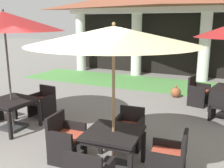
{
  "coord_description": "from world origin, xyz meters",
  "views": [
    {
      "loc": [
        2.69,
        -2.66,
        2.57
      ],
      "look_at": [
        -0.17,
        3.51,
        0.94
      ],
      "focal_mm": 41.49,
      "sensor_mm": 36.0,
      "label": 1
    }
  ],
  "objects_px": {
    "patio_chair_mid_left_north": "(129,129)",
    "patio_chair_mid_left_west": "(65,139)",
    "patio_chair_near_foreground_west": "(198,92)",
    "patio_umbrella_mid_left": "(114,37)",
    "patio_table_mid_left": "(113,137)",
    "patio_chair_mid_right_north": "(43,102)",
    "patio_chair_mid_left_east": "(169,159)",
    "patio_chair_near_foreground_south": "(222,106)",
    "patio_umbrella_mid_right": "(4,22)",
    "terracotta_urn": "(176,92)",
    "patio_table_mid_right": "(12,103)"
  },
  "relations": [
    {
      "from": "patio_table_mid_left",
      "to": "patio_chair_mid_left_west",
      "type": "bearing_deg",
      "value": -175.89
    },
    {
      "from": "patio_table_mid_left",
      "to": "patio_chair_mid_left_west",
      "type": "xyz_separation_m",
      "value": [
        -0.97,
        -0.07,
        -0.2
      ]
    },
    {
      "from": "patio_chair_near_foreground_south",
      "to": "terracotta_urn",
      "type": "height_order",
      "value": "patio_chair_near_foreground_south"
    },
    {
      "from": "patio_chair_mid_left_north",
      "to": "patio_umbrella_mid_left",
      "type": "bearing_deg",
      "value": 90.0
    },
    {
      "from": "terracotta_urn",
      "to": "patio_table_mid_left",
      "type": "bearing_deg",
      "value": -90.87
    },
    {
      "from": "patio_table_mid_left",
      "to": "patio_chair_mid_right_north",
      "type": "height_order",
      "value": "patio_chair_mid_right_north"
    },
    {
      "from": "patio_chair_mid_left_west",
      "to": "patio_chair_mid_right_north",
      "type": "relative_size",
      "value": 1.08
    },
    {
      "from": "terracotta_urn",
      "to": "patio_chair_near_foreground_south",
      "type": "bearing_deg",
      "value": -47.94
    },
    {
      "from": "patio_umbrella_mid_left",
      "to": "patio_chair_mid_left_east",
      "type": "distance_m",
      "value": 2.18
    },
    {
      "from": "patio_umbrella_mid_left",
      "to": "patio_chair_mid_right_north",
      "type": "height_order",
      "value": "patio_umbrella_mid_left"
    },
    {
      "from": "patio_chair_near_foreground_south",
      "to": "patio_chair_near_foreground_west",
      "type": "relative_size",
      "value": 0.94
    },
    {
      "from": "patio_chair_near_foreground_south",
      "to": "patio_chair_mid_left_north",
      "type": "bearing_deg",
      "value": -114.15
    },
    {
      "from": "patio_chair_mid_right_north",
      "to": "patio_chair_mid_left_east",
      "type": "bearing_deg",
      "value": 162.71
    },
    {
      "from": "patio_chair_mid_left_north",
      "to": "patio_chair_mid_left_west",
      "type": "bearing_deg",
      "value": 44.85
    },
    {
      "from": "patio_table_mid_left",
      "to": "patio_table_mid_right",
      "type": "distance_m",
      "value": 3.08
    },
    {
      "from": "patio_table_mid_left",
      "to": "patio_umbrella_mid_left",
      "type": "distance_m",
      "value": 1.72
    },
    {
      "from": "patio_table_mid_right",
      "to": "patio_umbrella_mid_right",
      "type": "height_order",
      "value": "patio_umbrella_mid_right"
    },
    {
      "from": "patio_chair_mid_left_east",
      "to": "patio_table_mid_right",
      "type": "xyz_separation_m",
      "value": [
        -3.99,
        0.56,
        0.26
      ]
    },
    {
      "from": "patio_umbrella_mid_left",
      "to": "patio_chair_mid_right_north",
      "type": "relative_size",
      "value": 3.35
    },
    {
      "from": "patio_table_mid_left",
      "to": "patio_chair_mid_left_north",
      "type": "distance_m",
      "value": 0.99
    },
    {
      "from": "patio_table_mid_left",
      "to": "terracotta_urn",
      "type": "bearing_deg",
      "value": 89.13
    },
    {
      "from": "patio_chair_mid_left_north",
      "to": "patio_chair_mid_right_north",
      "type": "distance_m",
      "value": 2.94
    },
    {
      "from": "patio_chair_mid_right_north",
      "to": "patio_chair_mid_left_north",
      "type": "bearing_deg",
      "value": 171.26
    },
    {
      "from": "patio_table_mid_left",
      "to": "patio_chair_mid_right_north",
      "type": "bearing_deg",
      "value": 150.62
    },
    {
      "from": "patio_chair_mid_left_east",
      "to": "patio_umbrella_mid_right",
      "type": "xyz_separation_m",
      "value": [
        -3.99,
        0.56,
        2.18
      ]
    },
    {
      "from": "patio_chair_mid_left_east",
      "to": "patio_umbrella_mid_right",
      "type": "height_order",
      "value": "patio_umbrella_mid_right"
    },
    {
      "from": "patio_chair_mid_left_east",
      "to": "patio_chair_near_foreground_south",
      "type": "bearing_deg",
      "value": -15.63
    },
    {
      "from": "patio_table_mid_right",
      "to": "patio_chair_mid_left_east",
      "type": "bearing_deg",
      "value": -7.98
    },
    {
      "from": "patio_umbrella_mid_left",
      "to": "patio_umbrella_mid_right",
      "type": "bearing_deg",
      "value": 168.22
    },
    {
      "from": "patio_chair_mid_left_east",
      "to": "patio_chair_mid_right_north",
      "type": "distance_m",
      "value": 4.21
    },
    {
      "from": "patio_chair_mid_left_north",
      "to": "patio_chair_near_foreground_south",
      "type": "bearing_deg",
      "value": -129.51
    },
    {
      "from": "patio_chair_mid_left_east",
      "to": "patio_chair_mid_left_north",
      "type": "xyz_separation_m",
      "value": [
        -1.04,
        0.89,
        0.0
      ]
    },
    {
      "from": "patio_chair_mid_left_east",
      "to": "patio_table_mid_left",
      "type": "bearing_deg",
      "value": 90.0
    },
    {
      "from": "patio_chair_near_foreground_south",
      "to": "patio_chair_mid_left_west",
      "type": "relative_size",
      "value": 0.94
    },
    {
      "from": "patio_umbrella_mid_left",
      "to": "patio_table_mid_right",
      "type": "relative_size",
      "value": 2.64
    },
    {
      "from": "patio_chair_near_foreground_west",
      "to": "patio_chair_mid_left_east",
      "type": "relative_size",
      "value": 1.05
    },
    {
      "from": "patio_chair_near_foreground_south",
      "to": "patio_chair_mid_left_west",
      "type": "xyz_separation_m",
      "value": [
        -2.61,
        -3.44,
        0.02
      ]
    },
    {
      "from": "patio_chair_near_foreground_west",
      "to": "patio_umbrella_mid_right",
      "type": "height_order",
      "value": "patio_umbrella_mid_right"
    },
    {
      "from": "patio_chair_near_foreground_west",
      "to": "patio_umbrella_mid_left",
      "type": "relative_size",
      "value": 0.32
    },
    {
      "from": "patio_chair_near_foreground_south",
      "to": "patio_chair_near_foreground_west",
      "type": "height_order",
      "value": "patio_chair_near_foreground_west"
    },
    {
      "from": "patio_umbrella_mid_right",
      "to": "terracotta_urn",
      "type": "distance_m",
      "value": 5.95
    },
    {
      "from": "patio_umbrella_mid_left",
      "to": "patio_table_mid_right",
      "type": "bearing_deg",
      "value": 168.22
    },
    {
      "from": "patio_table_mid_left",
      "to": "patio_umbrella_mid_right",
      "type": "relative_size",
      "value": 0.35
    },
    {
      "from": "patio_chair_mid_left_west",
      "to": "patio_umbrella_mid_right",
      "type": "bearing_deg",
      "value": -112.94
    },
    {
      "from": "patio_table_mid_right",
      "to": "patio_chair_mid_left_north",
      "type": "bearing_deg",
      "value": 6.48
    },
    {
      "from": "patio_chair_near_foreground_south",
      "to": "patio_umbrella_mid_right",
      "type": "distance_m",
      "value": 5.83
    },
    {
      "from": "patio_chair_near_foreground_west",
      "to": "patio_chair_mid_right_north",
      "type": "distance_m",
      "value": 4.77
    },
    {
      "from": "patio_chair_mid_left_north",
      "to": "patio_table_mid_left",
      "type": "bearing_deg",
      "value": 90.0
    },
    {
      "from": "patio_chair_near_foreground_south",
      "to": "patio_chair_near_foreground_west",
      "type": "distance_m",
      "value": 1.38
    },
    {
      "from": "patio_umbrella_mid_left",
      "to": "patio_chair_mid_left_west",
      "type": "bearing_deg",
      "value": -175.89
    }
  ]
}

